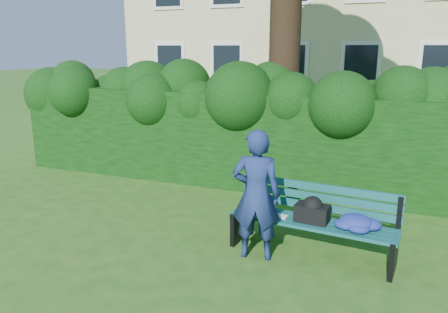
% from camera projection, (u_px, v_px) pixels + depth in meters
% --- Properties ---
extents(ground, '(80.00, 80.00, 0.00)m').
position_uv_depth(ground, '(209.00, 227.00, 6.52)').
color(ground, '#275A1A').
rests_on(ground, ground).
extents(hedge, '(10.00, 1.00, 1.80)m').
position_uv_depth(hedge, '(255.00, 140.00, 8.28)').
color(hedge, black).
rests_on(hedge, ground).
extents(park_bench, '(2.15, 0.76, 0.89)m').
position_uv_depth(park_bench, '(323.00, 220.00, 5.51)').
color(park_bench, '#0F4E4B').
rests_on(park_bench, ground).
extents(man_reading, '(0.67, 0.50, 1.67)m').
position_uv_depth(man_reading, '(256.00, 195.00, 5.41)').
color(man_reading, navy).
rests_on(man_reading, ground).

